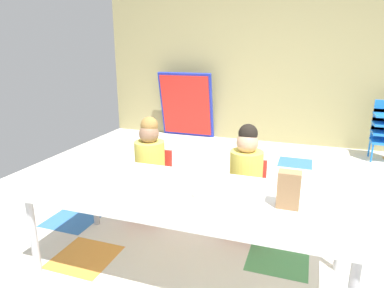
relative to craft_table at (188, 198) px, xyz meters
name	(u,v)px	position (x,y,z in m)	size (l,w,h in m)	color
ground_plane	(232,221)	(0.13, 0.80, -0.56)	(5.54, 5.60, 0.02)	silver
back_wall	(275,65)	(0.13, 3.60, 0.66)	(5.54, 0.10, 2.41)	tan
craft_table	(188,198)	(0.00, 0.00, 0.00)	(2.11, 0.82, 0.59)	white
seated_child_near_camera	(150,158)	(-0.58, 0.64, 0.01)	(0.32, 0.32, 0.92)	red
seated_child_middle_seat	(246,170)	(0.26, 0.64, 0.01)	(0.33, 0.33, 0.92)	red
folded_activity_table	(186,105)	(-1.26, 3.40, -0.01)	(0.90, 0.29, 1.09)	#1E33BF
paper_bag_brown	(289,190)	(0.62, 0.00, 0.15)	(0.13, 0.09, 0.22)	#9E754C
paper_plate_near_edge	(199,196)	(0.09, -0.03, 0.05)	(0.18, 0.18, 0.01)	white
paper_plate_center_table	(168,201)	(-0.07, -0.17, 0.05)	(0.18, 0.18, 0.01)	white
donut_powdered_on_plate	(199,193)	(0.09, -0.03, 0.06)	(0.10, 0.10, 0.03)	white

